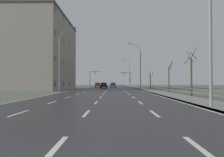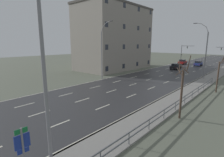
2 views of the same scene
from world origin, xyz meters
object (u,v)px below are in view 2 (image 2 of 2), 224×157
at_px(car_far_left, 182,62).
at_px(brick_building, 114,38).
at_px(traffic_signal_left, 184,51).
at_px(street_lamp_foreground, 42,71).
at_px(street_lamp_midground, 205,52).
at_px(street_lamp_left_bank, 102,52).
at_px(car_distant, 176,66).
at_px(car_far_right, 198,63).
at_px(highway_sign, 23,152).

bearing_deg(car_far_left, brick_building, -117.66).
distance_m(traffic_signal_left, brick_building, 32.53).
distance_m(street_lamp_foreground, traffic_signal_left, 64.77).
xyz_separation_m(street_lamp_midground, street_lamp_left_bank, (-14.81, -13.02, 0.04)).
bearing_deg(street_lamp_foreground, car_distant, 102.01).
distance_m(traffic_signal_left, car_distant, 22.66).
bearing_deg(traffic_signal_left, street_lamp_left_bank, -90.38).
height_order(street_lamp_foreground, car_distant, street_lamp_foreground).
xyz_separation_m(street_lamp_foreground, traffic_signal_left, (-14.55, 63.10, -1.42)).
xyz_separation_m(street_lamp_foreground, street_lamp_left_bank, (-14.84, 19.53, -0.16)).
height_order(street_lamp_midground, street_lamp_left_bank, street_lamp_left_bank).
bearing_deg(traffic_signal_left, brick_building, -104.05).
bearing_deg(car_distant, car_far_right, 77.73).
height_order(traffic_signal_left, car_far_right, traffic_signal_left).
relative_size(highway_sign, brick_building, 0.15).
distance_m(highway_sign, car_distant, 44.19).
height_order(car_far_left, car_far_right, same).
xyz_separation_m(highway_sign, car_far_right, (-7.26, 54.55, -1.25)).
bearing_deg(traffic_signal_left, highway_sign, -76.54).
bearing_deg(street_lamp_foreground, brick_building, 125.12).
relative_size(street_lamp_foreground, street_lamp_left_bank, 1.03).
bearing_deg(street_lamp_foreground, highway_sign, -60.11).
xyz_separation_m(street_lamp_foreground, car_far_left, (-11.60, 54.26, -4.62)).
bearing_deg(street_lamp_left_bank, brick_building, 121.54).
height_order(car_far_right, brick_building, brick_building).
bearing_deg(traffic_signal_left, street_lamp_midground, -64.58).
bearing_deg(car_far_right, car_far_left, 162.84).
height_order(street_lamp_left_bank, car_far_left, street_lamp_left_bank).
bearing_deg(street_lamp_midground, street_lamp_left_bank, -138.67).
bearing_deg(highway_sign, brick_building, 124.88).
bearing_deg(brick_building, car_far_right, 52.66).
xyz_separation_m(street_lamp_midground, car_far_left, (-11.57, 21.71, -4.42)).
relative_size(traffic_signal_left, car_far_right, 1.48).
xyz_separation_m(street_lamp_foreground, street_lamp_midground, (-0.03, 32.55, -0.20)).
height_order(street_lamp_left_bank, highway_sign, street_lamp_left_bank).
distance_m(street_lamp_foreground, car_far_right, 53.46).
relative_size(highway_sign, car_far_right, 0.77).
xyz_separation_m(car_far_left, brick_building, (-10.78, -22.45, 7.42)).
bearing_deg(car_distant, street_lamp_midground, -45.22).
relative_size(street_lamp_foreground, car_distant, 2.71).
height_order(street_lamp_foreground, brick_building, brick_building).
bearing_deg(street_lamp_midground, highway_sign, -88.35).
bearing_deg(brick_building, car_distant, 35.29).
bearing_deg(highway_sign, street_lamp_midground, 91.65).
height_order(highway_sign, car_far_right, highway_sign).
distance_m(street_lamp_foreground, highway_sign, 3.88).
distance_m(street_lamp_left_bank, brick_building, 14.71).
bearing_deg(brick_building, car_far_left, 64.35).
distance_m(car_distant, brick_building, 18.21).
bearing_deg(street_lamp_midground, car_far_right, 107.15).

